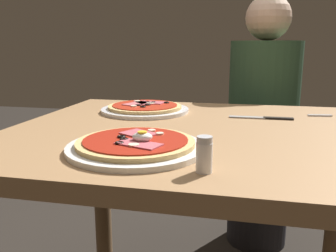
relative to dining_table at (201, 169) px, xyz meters
name	(u,v)px	position (x,y,z in m)	size (l,w,h in m)	color
dining_table	(201,169)	(0.00, 0.00, 0.00)	(1.06, 0.88, 0.74)	#9E754C
pizza_foreground	(136,145)	(-0.12, -0.24, 0.13)	(0.30, 0.30, 0.05)	white
pizza_across_left	(145,108)	(-0.22, 0.21, 0.13)	(0.30, 0.30, 0.03)	white
fork	(329,116)	(0.38, 0.26, 0.12)	(0.16, 0.04, 0.00)	silver
knife	(266,118)	(0.18, 0.17, 0.12)	(0.20, 0.02, 0.01)	silver
salt_shaker	(204,155)	(0.05, -0.35, 0.15)	(0.03, 0.03, 0.07)	white
diner_person	(262,132)	(0.20, 0.74, -0.06)	(0.32, 0.32, 1.18)	black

